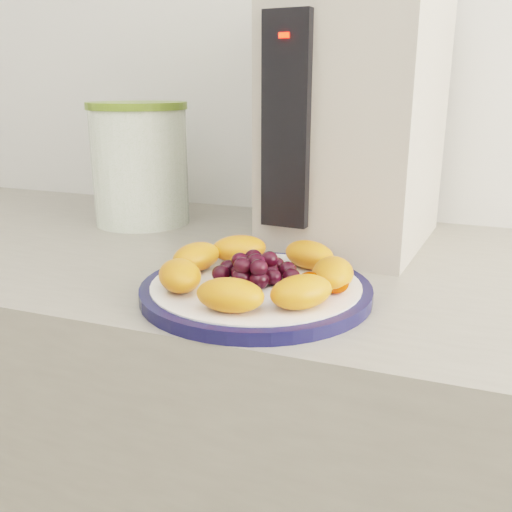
% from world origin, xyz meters
% --- Properties ---
extents(counter, '(3.50, 0.60, 0.90)m').
position_xyz_m(counter, '(0.00, 1.20, 0.45)').
color(counter, gray).
rests_on(counter, floor).
extents(plate_rim, '(0.27, 0.27, 0.01)m').
position_xyz_m(plate_rim, '(0.07, 1.03, 0.91)').
color(plate_rim, '#11123B').
rests_on(plate_rim, counter).
extents(plate_face, '(0.25, 0.25, 0.02)m').
position_xyz_m(plate_face, '(0.07, 1.03, 0.91)').
color(plate_face, white).
rests_on(plate_face, counter).
extents(canister, '(0.20, 0.20, 0.20)m').
position_xyz_m(canister, '(-0.26, 1.31, 1.00)').
color(canister, '#3F6E14').
rests_on(canister, counter).
extents(canister_lid, '(0.21, 0.21, 0.01)m').
position_xyz_m(canister_lid, '(-0.26, 1.31, 1.10)').
color(canister_lid, olive).
rests_on(canister_lid, canister).
extents(appliance_body, '(0.24, 0.31, 0.37)m').
position_xyz_m(appliance_body, '(0.12, 1.32, 1.09)').
color(appliance_body, '#B7AD9D').
rests_on(appliance_body, counter).
extents(appliance_panel, '(0.07, 0.03, 0.28)m').
position_xyz_m(appliance_panel, '(0.06, 1.17, 1.09)').
color(appliance_panel, black).
rests_on(appliance_panel, appliance_body).
extents(appliance_led, '(0.01, 0.01, 0.01)m').
position_xyz_m(appliance_led, '(0.06, 1.16, 1.20)').
color(appliance_led, '#FF0C05').
rests_on(appliance_led, appliance_panel).
extents(fruit_plate, '(0.23, 0.23, 0.04)m').
position_xyz_m(fruit_plate, '(0.07, 1.03, 0.93)').
color(fruit_plate, orange).
rests_on(fruit_plate, plate_face).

